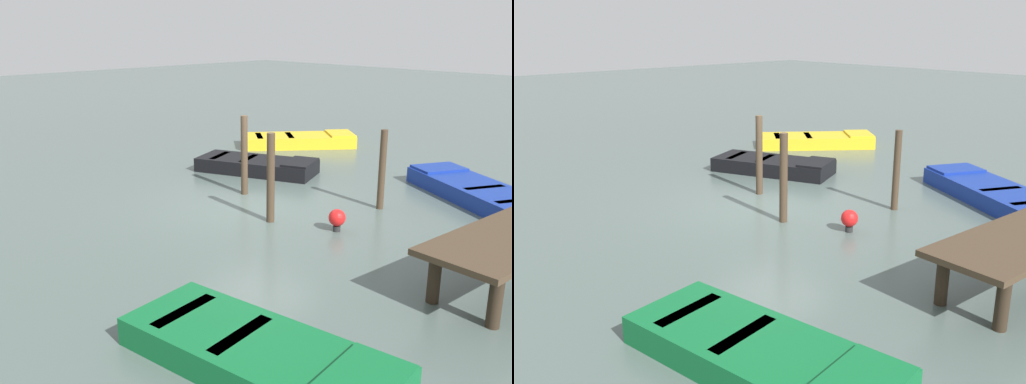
% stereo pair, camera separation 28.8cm
% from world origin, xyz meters
% --- Properties ---
extents(ground_plane, '(80.00, 80.00, 0.00)m').
position_xyz_m(ground_plane, '(0.00, 0.00, 0.00)').
color(ground_plane, '#4C5B56').
extents(rowboat_yellow, '(3.97, 3.59, 0.46)m').
position_xyz_m(rowboat_yellow, '(-5.89, -3.93, 0.22)').
color(rowboat_yellow, gold).
rests_on(rowboat_yellow, ground_plane).
extents(rowboat_green, '(1.94, 3.84, 0.46)m').
position_xyz_m(rowboat_green, '(4.60, 4.85, 0.22)').
color(rowboat_green, '#0F602D').
rests_on(rowboat_green, ground_plane).
extents(rowboat_black, '(2.59, 3.70, 0.46)m').
position_xyz_m(rowboat_black, '(-2.25, -2.27, 0.22)').
color(rowboat_black, black).
rests_on(rowboat_black, ground_plane).
extents(rowboat_blue, '(3.10, 4.23, 0.46)m').
position_xyz_m(rowboat_blue, '(-4.30, 3.35, 0.22)').
color(rowboat_blue, navy).
rests_on(rowboat_blue, ground_plane).
extents(mooring_piling_far_right, '(0.17, 0.17, 2.01)m').
position_xyz_m(mooring_piling_far_right, '(-0.49, -0.93, 1.01)').
color(mooring_piling_far_right, '#423323').
rests_on(mooring_piling_far_right, ground_plane).
extents(mooring_piling_center, '(0.18, 0.18, 1.98)m').
position_xyz_m(mooring_piling_center, '(0.53, 1.01, 0.99)').
color(mooring_piling_center, '#423323').
rests_on(mooring_piling_center, ground_plane).
extents(mooring_piling_near_left, '(0.16, 0.16, 1.88)m').
position_xyz_m(mooring_piling_near_left, '(-1.98, 2.16, 0.94)').
color(mooring_piling_near_left, '#423323').
rests_on(mooring_piling_near_left, ground_plane).
extents(marker_buoy, '(0.36, 0.36, 0.48)m').
position_xyz_m(marker_buoy, '(-0.04, 2.41, 0.29)').
color(marker_buoy, '#262626').
rests_on(marker_buoy, ground_plane).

